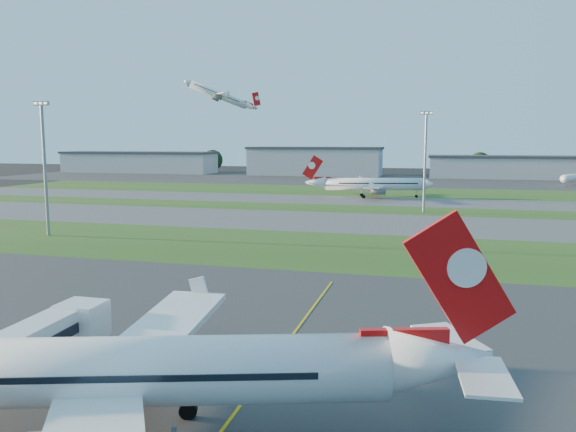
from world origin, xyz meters
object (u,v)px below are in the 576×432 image
(airliner_taxiing, at_px, (373,184))
(mini_jet_near, at_px, (575,177))
(light_mast_centre, at_px, (425,155))
(airliner_parked, at_px, (123,373))
(light_mast_west, at_px, (44,160))

(airliner_taxiing, xyz_separation_m, mini_jet_near, (76.41, 74.83, -1.03))
(airliner_taxiing, distance_m, light_mast_centre, 39.86)
(airliner_parked, height_order, light_mast_west, light_mast_west)
(airliner_taxiing, bearing_deg, mini_jet_near, -148.41)
(airliner_parked, distance_m, airliner_taxiing, 154.51)
(airliner_parked, distance_m, mini_jet_near, 241.23)
(mini_jet_near, distance_m, light_mast_west, 210.46)
(light_mast_west, bearing_deg, airliner_taxiing, 59.58)
(airliner_parked, bearing_deg, airliner_taxiing, 73.56)
(mini_jet_near, bearing_deg, light_mast_west, 172.51)
(airliner_taxiing, bearing_deg, light_mast_west, 46.76)
(airliner_taxiing, distance_m, light_mast_west, 105.58)
(light_mast_centre, bearing_deg, airliner_parked, -97.23)
(light_mast_west, xyz_separation_m, light_mast_centre, (70.00, 56.00, 0.00))
(airliner_taxiing, height_order, mini_jet_near, airliner_taxiing)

